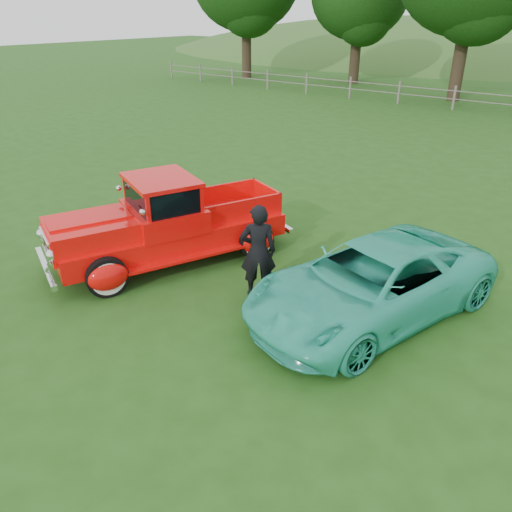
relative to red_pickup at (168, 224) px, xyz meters
The scene contains 4 objects.
ground 2.27m from the red_pickup, 31.99° to the right, with size 140.00×140.00×0.00m, color #244E14.
red_pickup is the anchor object (origin of this frame).
teal_sedan 4.30m from the red_pickup, ahead, with size 2.11×4.58×1.27m, color #30C3A2.
man 2.34m from the red_pickup, ahead, with size 0.64×0.42×1.75m, color black.
Camera 1 is at (5.40, -5.12, 4.73)m, focal length 35.00 mm.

